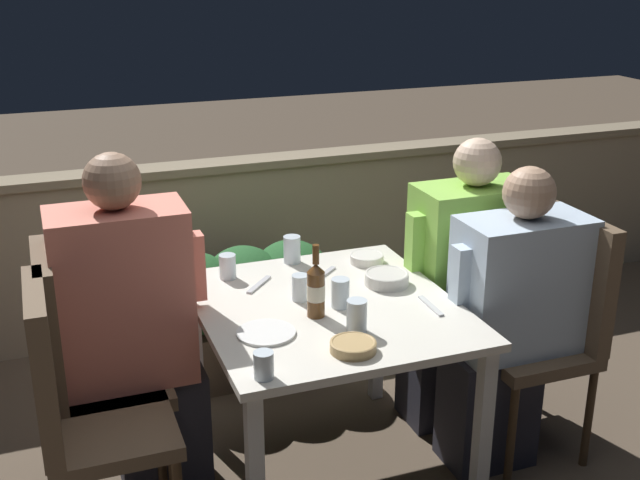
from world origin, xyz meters
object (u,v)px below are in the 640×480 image
at_px(chair_left_far, 78,358).
at_px(chair_right_near, 555,315).
at_px(beer_bottle, 316,289).
at_px(chair_right_far, 503,283).
at_px(chair_left_near, 76,402).
at_px(person_coral_top, 136,332).
at_px(person_blue_shirt, 509,321).
at_px(person_green_blouse, 461,284).

bearing_deg(chair_left_far, chair_right_near, -9.15).
bearing_deg(beer_bottle, chair_right_far, 16.29).
bearing_deg(chair_left_near, beer_bottle, 5.15).
xyz_separation_m(person_coral_top, beer_bottle, (0.59, -0.22, 0.16)).
bearing_deg(person_blue_shirt, chair_left_near, -179.60).
relative_size(chair_left_far, person_blue_shirt, 0.82).
xyz_separation_m(person_blue_shirt, person_green_blouse, (-0.01, 0.34, 0.02)).
distance_m(person_coral_top, chair_right_far, 1.53).
bearing_deg(person_coral_top, chair_right_near, -10.31).
height_order(person_blue_shirt, person_green_blouse, person_green_blouse).
height_order(person_blue_shirt, chair_right_far, person_blue_shirt).
bearing_deg(beer_bottle, person_coral_top, 159.80).
bearing_deg(chair_right_far, person_green_blouse, 180.00).
bearing_deg(person_blue_shirt, chair_right_far, 60.49).
bearing_deg(person_green_blouse, person_coral_top, -177.55).
xyz_separation_m(chair_left_near, person_green_blouse, (1.56, 0.35, 0.02)).
relative_size(chair_left_far, chair_right_far, 1.00).
distance_m(chair_left_far, chair_right_far, 1.73).
height_order(person_coral_top, chair_right_near, person_coral_top).
bearing_deg(beer_bottle, chair_right_near, -3.79).
xyz_separation_m(chair_right_near, chair_right_far, (-0.01, 0.34, 0.00)).
bearing_deg(beer_bottle, chair_left_near, -174.85).
relative_size(chair_right_near, person_green_blouse, 0.80).
bearing_deg(chair_left_far, person_blue_shirt, -10.33).
xyz_separation_m(chair_left_far, person_green_blouse, (1.53, 0.06, 0.02)).
distance_m(chair_left_near, person_green_blouse, 1.59).
distance_m(person_green_blouse, beer_bottle, 0.81).
relative_size(person_coral_top, person_blue_shirt, 1.09).
bearing_deg(chair_right_far, beer_bottle, -163.71).
distance_m(chair_left_far, person_coral_top, 0.21).
xyz_separation_m(chair_left_far, chair_right_near, (1.74, -0.28, 0.00)).
height_order(chair_left_near, person_blue_shirt, person_blue_shirt).
height_order(chair_left_near, person_green_blouse, person_green_blouse).
xyz_separation_m(person_coral_top, person_blue_shirt, (1.34, -0.28, -0.06)).
xyz_separation_m(chair_left_far, person_coral_top, (0.20, 0.00, 0.06)).
bearing_deg(beer_bottle, chair_left_far, 164.62).
distance_m(chair_left_far, person_blue_shirt, 1.56).
bearing_deg(chair_left_far, person_green_blouse, 2.13).
bearing_deg(chair_right_far, chair_left_near, -168.80).
xyz_separation_m(person_blue_shirt, chair_right_far, (0.19, 0.34, -0.01)).
bearing_deg(chair_left_near, person_green_blouse, 12.61).
bearing_deg(chair_left_near, person_blue_shirt, 0.40).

